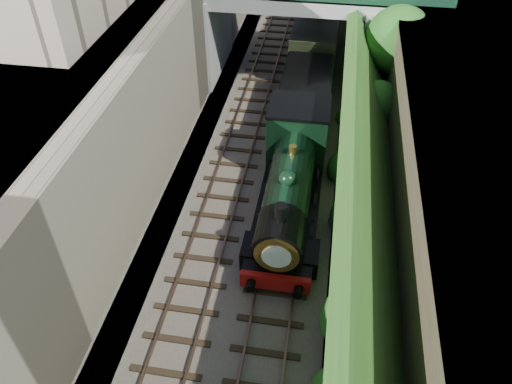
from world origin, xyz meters
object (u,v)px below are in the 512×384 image
road_bridge (312,18)px  tender (305,102)px  tree (400,42)px  locomotive (291,181)px

road_bridge → tender: size_ratio=2.67×
road_bridge → tender: (0.26, -5.81, -2.46)m
tree → road_bridge: bearing=141.7°
tree → tender: 5.91m
locomotive → tender: bearing=90.0°
locomotive → tender: size_ratio=1.70×
tender → locomotive: bearing=-90.0°
tree → locomotive: 10.75m
road_bridge → locomotive: bearing=-88.9°
road_bridge → locomotive: size_ratio=1.56×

